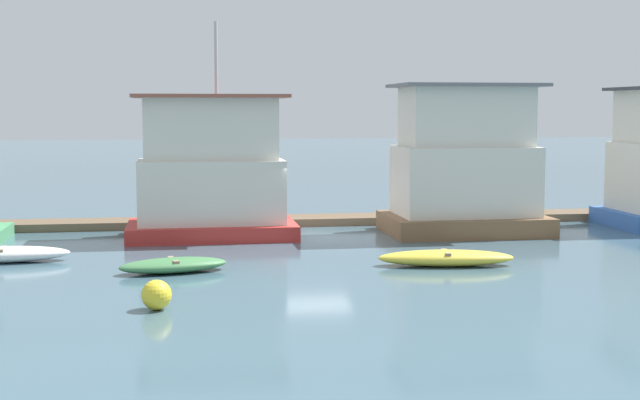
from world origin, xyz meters
name	(u,v)px	position (x,y,z in m)	size (l,w,h in m)	color
ground_plane	(316,236)	(0.00, 0.00, 0.00)	(200.00, 200.00, 0.00)	#426070
dock_walkway	(303,220)	(0.00, 3.37, 0.15)	(42.40, 1.78, 0.30)	brown
houseboat_red	(211,174)	(-3.66, 0.28, 2.24)	(5.85, 3.42, 7.51)	red
houseboat_brown	(465,167)	(5.46, -0.05, 2.42)	(5.68, 3.89, 5.41)	brown
dinghy_white	(2,254)	(-9.96, -3.87, 0.24)	(3.93, 1.24, 0.47)	white
dinghy_green	(173,265)	(-4.96, -6.29, 0.21)	(3.18, 1.73, 0.41)	#47844C
dinghy_yellow	(446,258)	(2.82, -6.48, 0.23)	(4.04, 1.62, 0.46)	yellow
buoy_yellow	(156,295)	(-5.31, -10.90, 0.34)	(0.69, 0.69, 0.69)	yellow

